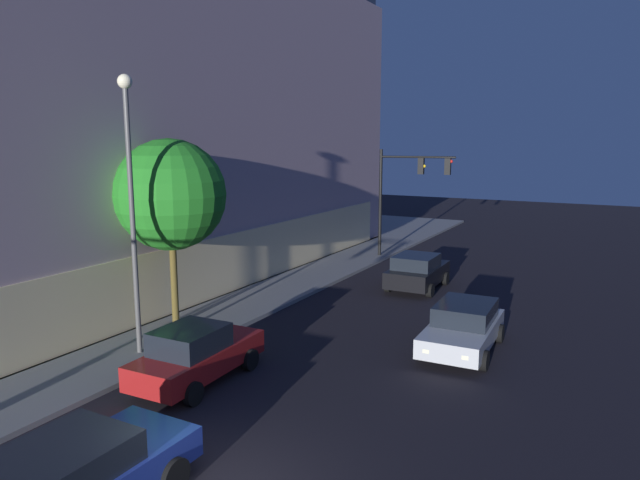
# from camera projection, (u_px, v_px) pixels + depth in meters

# --- Properties ---
(traffic_light_far_corner) EXTENTS (0.64, 4.30, 6.15)m
(traffic_light_far_corner) POSITION_uv_depth(u_px,v_px,m) (408.00, 181.00, 32.64)
(traffic_light_far_corner) COLOR black
(traffic_light_far_corner) RESTS_ON sidewalk_corner
(street_lamp_sidewalk) EXTENTS (0.44, 0.44, 8.60)m
(street_lamp_sidewalk) POSITION_uv_depth(u_px,v_px,m) (131.00, 185.00, 17.54)
(street_lamp_sidewalk) COLOR #4F4F4F
(street_lamp_sidewalk) RESTS_ON sidewalk_corner
(sidewalk_tree) EXTENTS (3.96, 3.96, 6.75)m
(sidewalk_tree) POSITION_uv_depth(u_px,v_px,m) (170.00, 195.00, 20.42)
(sidewalk_tree) COLOR brown
(sidewalk_tree) RESTS_ON sidewalk_corner
(car_blue) EXTENTS (4.68, 2.25, 1.56)m
(car_blue) POSITION_uv_depth(u_px,v_px,m) (70.00, 479.00, 10.36)
(car_blue) COLOR navy
(car_blue) RESTS_ON ground
(car_red) EXTENTS (4.33, 2.08, 1.67)m
(car_red) POSITION_uv_depth(u_px,v_px,m) (196.00, 354.00, 16.43)
(car_red) COLOR maroon
(car_red) RESTS_ON ground
(car_silver) EXTENTS (4.52, 2.29, 1.53)m
(car_silver) POSITION_uv_depth(u_px,v_px,m) (463.00, 326.00, 18.95)
(car_silver) COLOR #B7BABF
(car_silver) RESTS_ON ground
(car_black) EXTENTS (4.09, 2.26, 1.62)m
(car_black) POSITION_uv_depth(u_px,v_px,m) (417.00, 271.00, 26.76)
(car_black) COLOR black
(car_black) RESTS_ON ground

